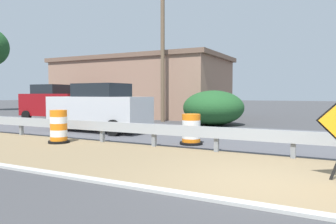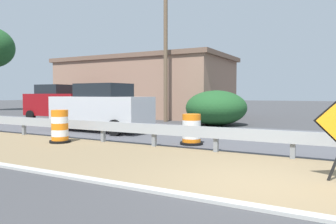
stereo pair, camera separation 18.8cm
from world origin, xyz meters
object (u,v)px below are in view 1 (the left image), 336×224
object	(u,v)px
traffic_barrel_close	(59,128)
car_lead_far_lane	(99,108)
traffic_barrel_nearest	(191,131)
car_trailing_near_lane	(54,103)
utility_pole_near	(163,46)

from	to	relation	value
traffic_barrel_close	car_lead_far_lane	bearing A→B (deg)	16.23
traffic_barrel_nearest	car_trailing_near_lane	size ratio (longest dim) A/B	0.24
traffic_barrel_nearest	car_lead_far_lane	size ratio (longest dim) A/B	0.21
car_trailing_near_lane	car_lead_far_lane	distance (m)	7.19
traffic_barrel_close	utility_pole_near	distance (m)	9.95
traffic_barrel_nearest	traffic_barrel_close	xyz separation A→B (m)	(-1.76, 4.04, 0.06)
traffic_barrel_close	car_lead_far_lane	size ratio (longest dim) A/B	0.24
traffic_barrel_nearest	utility_pole_near	size ratio (longest dim) A/B	0.11
car_trailing_near_lane	utility_pole_near	world-z (taller)	utility_pole_near
traffic_barrel_nearest	traffic_barrel_close	size ratio (longest dim) A/B	0.90
car_trailing_near_lane	utility_pole_near	distance (m)	7.57
traffic_barrel_close	car_trailing_near_lane	bearing A→B (deg)	47.88
car_trailing_near_lane	car_lead_far_lane	bearing A→B (deg)	-29.44
car_lead_far_lane	traffic_barrel_nearest	bearing A→B (deg)	165.68
car_trailing_near_lane	traffic_barrel_close	bearing A→B (deg)	-43.52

